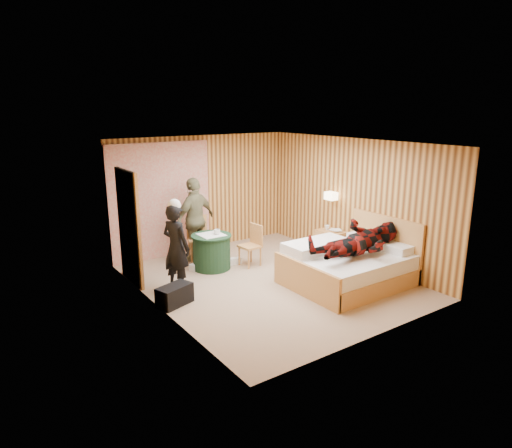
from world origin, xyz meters
TOP-DOWN VIEW (x-y plane):
  - floor at (0.00, 0.00)m, footprint 4.20×5.00m
  - ceiling at (0.00, 0.00)m, footprint 4.20×5.00m
  - wall_back at (0.00, 2.50)m, footprint 4.20×0.02m
  - wall_left at (-2.10, 0.00)m, footprint 0.02×5.00m
  - wall_right at (2.10, 0.00)m, footprint 0.02×5.00m
  - curtain at (-1.00, 2.43)m, footprint 2.20×0.08m
  - doorway at (-2.06, 1.40)m, footprint 0.06×0.90m
  - wall_lamp at (1.92, 0.45)m, footprint 0.26×0.24m
  - bed at (1.12, -0.88)m, footprint 2.07×1.63m
  - nightstand at (1.88, 0.36)m, footprint 0.44×0.60m
  - round_table at (-0.52, 1.18)m, footprint 0.78×0.78m
  - chair_far at (-0.49, 1.80)m, footprint 0.53×0.53m
  - chair_near at (0.26, 0.90)m, footprint 0.40×0.40m
  - duffel_bag at (-1.85, 0.04)m, footprint 0.64×0.48m
  - sneaker_left at (-0.81, 1.30)m, footprint 0.32×0.22m
  - sneaker_right at (-0.03, 1.14)m, footprint 0.31×0.16m
  - woman_standing at (-1.54, 0.58)m, footprint 0.54×0.65m
  - man_at_table at (-0.52, 1.84)m, footprint 1.09×0.73m
  - man_on_bed at (1.15, -1.11)m, footprint 0.86×0.67m
  - book_lower at (1.88, 0.31)m, footprint 0.22×0.26m
  - book_upper at (1.88, 0.31)m, footprint 0.26×0.28m
  - cup_nightstand at (1.88, 0.49)m, footprint 0.11×0.11m
  - cup_table at (-0.42, 1.13)m, footprint 0.16×0.16m

SIDE VIEW (x-z plane):
  - floor at x=0.00m, z-range -0.01..0.01m
  - sneaker_right at x=-0.03m, z-range 0.00..0.13m
  - sneaker_left at x=-0.81m, z-range 0.00..0.13m
  - duffel_bag at x=-1.85m, z-range 0.00..0.33m
  - nightstand at x=1.88m, z-range 0.01..0.59m
  - bed at x=1.12m, z-range -0.24..0.88m
  - round_table at x=-0.52m, z-range 0.00..0.70m
  - chair_near at x=0.26m, z-range 0.07..0.89m
  - chair_far at x=-0.49m, z-range 0.07..1.00m
  - book_lower at x=1.88m, z-range 0.58..0.60m
  - book_upper at x=1.88m, z-range 0.60..0.61m
  - cup_nightstand at x=1.88m, z-range 0.58..0.67m
  - cup_table at x=-0.42m, z-range 0.69..0.79m
  - woman_standing at x=-1.54m, z-range 0.00..1.53m
  - man_at_table at x=-0.52m, z-range 0.00..1.72m
  - man_on_bed at x=1.15m, z-range 0.11..1.88m
  - doorway at x=-2.06m, z-range 0.00..2.05m
  - curtain at x=-1.00m, z-range 0.00..2.40m
  - wall_back at x=0.00m, z-range 0.00..2.50m
  - wall_left at x=-2.10m, z-range 0.00..2.50m
  - wall_right at x=2.10m, z-range 0.00..2.50m
  - wall_lamp at x=1.92m, z-range 1.22..1.38m
  - ceiling at x=0.00m, z-range 2.50..2.50m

